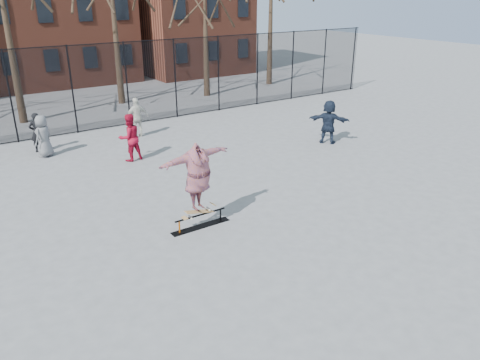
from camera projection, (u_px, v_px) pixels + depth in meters
ground at (271, 237)px, 12.72m from camera, size 100.00×100.00×0.00m
skate_rail at (201, 222)px, 13.21m from camera, size 1.80×0.28×0.40m
skateboard at (199, 213)px, 13.08m from camera, size 0.91×0.22×0.11m
skater at (198, 179)px, 12.70m from camera, size 2.44×1.09×1.92m
bystander_grey at (43, 136)px, 18.55m from camera, size 0.98×0.93×1.69m
bystander_black at (37, 132)px, 19.12m from camera, size 0.63×0.44×1.63m
bystander_red at (130, 138)px, 18.08m from camera, size 0.98×0.80×1.86m
bystander_white at (137, 117)px, 21.04m from camera, size 1.05×0.44×1.80m
bystander_navy at (329, 122)px, 20.15m from camera, size 1.54×1.72×1.90m
fence at (102, 86)px, 21.89m from camera, size 34.03×0.07×4.00m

